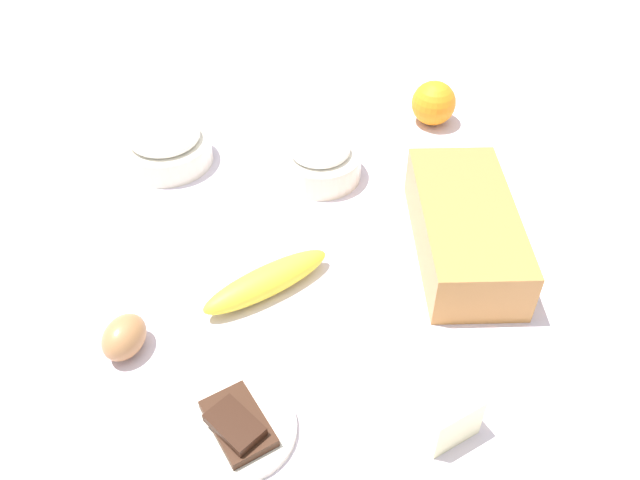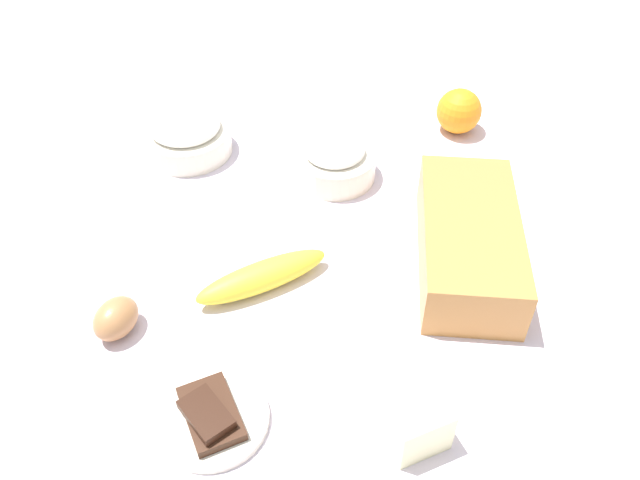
# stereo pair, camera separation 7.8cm
# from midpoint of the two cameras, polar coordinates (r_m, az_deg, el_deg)

# --- Properties ---
(ground_plane) EXTENTS (2.40, 2.40, 0.02)m
(ground_plane) POSITION_cam_midpoint_polar(r_m,az_deg,el_deg) (0.93, 2.40, -2.34)
(ground_plane) COLOR silver
(loaf_pan) EXTENTS (0.30, 0.19, 0.08)m
(loaf_pan) POSITION_cam_midpoint_polar(r_m,az_deg,el_deg) (0.93, 15.32, -0.06)
(loaf_pan) COLOR #B77A3D
(loaf_pan) RESTS_ON ground_plane
(flour_bowl) EXTENTS (0.15, 0.15, 0.07)m
(flour_bowl) POSITION_cam_midpoint_polar(r_m,az_deg,el_deg) (1.12, -9.71, 9.05)
(flour_bowl) COLOR silver
(flour_bowl) RESTS_ON ground_plane
(sugar_bowl) EXTENTS (0.13, 0.13, 0.07)m
(sugar_bowl) POSITION_cam_midpoint_polar(r_m,az_deg,el_deg) (1.05, 3.42, 6.96)
(sugar_bowl) COLOR silver
(sugar_bowl) RESTS_ON ground_plane
(banana) EXTENTS (0.11, 0.19, 0.04)m
(banana) POSITION_cam_midpoint_polar(r_m,az_deg,el_deg) (0.87, -2.56, -3.32)
(banana) COLOR yellow
(banana) RESTS_ON ground_plane
(orange_fruit) EXTENTS (0.08, 0.08, 0.08)m
(orange_fruit) POSITION_cam_midpoint_polar(r_m,az_deg,el_deg) (1.19, 14.00, 10.88)
(orange_fruit) COLOR orange
(orange_fruit) RESTS_ON ground_plane
(butter_block) EXTENTS (0.10, 0.09, 0.06)m
(butter_block) POSITION_cam_midpoint_polar(r_m,az_deg,el_deg) (0.75, 10.82, -14.69)
(butter_block) COLOR #F4EDB2
(butter_block) RESTS_ON ground_plane
(egg_near_butter) EXTENTS (0.08, 0.08, 0.05)m
(egg_near_butter) POSITION_cam_midpoint_polar(r_m,az_deg,el_deg) (0.85, -15.02, -6.79)
(egg_near_butter) COLOR #A97245
(egg_near_butter) RESTS_ON ground_plane
(chocolate_plate) EXTENTS (0.13, 0.13, 0.03)m
(chocolate_plate) POSITION_cam_midpoint_polar(r_m,az_deg,el_deg) (0.76, -6.56, -15.35)
(chocolate_plate) COLOR silver
(chocolate_plate) RESTS_ON ground_plane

